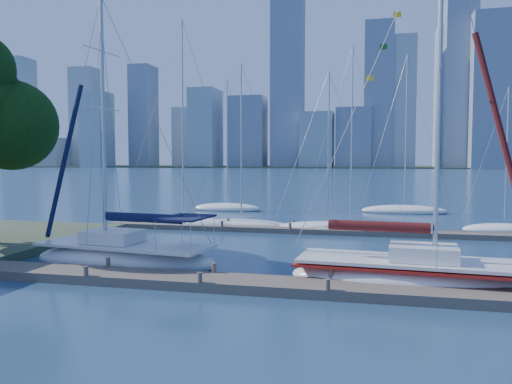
# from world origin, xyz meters

# --- Properties ---
(ground) EXTENTS (700.00, 700.00, 0.00)m
(ground) POSITION_xyz_m (0.00, 0.00, 0.00)
(ground) COLOR #17334A
(ground) RESTS_ON ground
(near_dock) EXTENTS (26.00, 2.00, 0.40)m
(near_dock) POSITION_xyz_m (0.00, 0.00, 0.20)
(near_dock) COLOR #4D4338
(near_dock) RESTS_ON ground
(far_dock) EXTENTS (30.00, 1.80, 0.36)m
(far_dock) POSITION_xyz_m (2.00, 16.00, 0.18)
(far_dock) COLOR #4D4338
(far_dock) RESTS_ON ground
(far_shore) EXTENTS (800.00, 100.00, 1.50)m
(far_shore) POSITION_xyz_m (0.00, 320.00, 0.00)
(far_shore) COLOR #38472D
(far_shore) RESTS_ON ground
(sailboat_navy) EXTENTS (9.73, 4.17, 13.81)m
(sailboat_navy) POSITION_xyz_m (-5.24, 2.88, 1.00)
(sailboat_navy) COLOR silver
(sailboat_navy) RESTS_ON ground
(sailboat_maroon) EXTENTS (9.69, 3.79, 15.64)m
(sailboat_maroon) POSITION_xyz_m (8.00, 1.96, 1.15)
(sailboat_maroon) COLOR silver
(sailboat_maroon) RESTS_ON ground
(bg_boat_0) EXTENTS (9.53, 6.11, 16.24)m
(bg_boat_0) POSITION_xyz_m (-7.63, 16.93, 0.30)
(bg_boat_0) COLOR silver
(bg_boat_0) RESTS_ON ground
(bg_boat_1) EXTENTS (8.00, 3.06, 12.72)m
(bg_boat_1) POSITION_xyz_m (-3.09, 17.30, 0.24)
(bg_boat_1) COLOR silver
(bg_boat_1) RESTS_ON ground
(bg_boat_2) EXTENTS (7.97, 4.35, 11.84)m
(bg_boat_2) POSITION_xyz_m (3.50, 16.81, 0.25)
(bg_boat_2) COLOR silver
(bg_boat_2) RESTS_ON ground
(bg_boat_3) EXTENTS (7.77, 3.17, 13.61)m
(bg_boat_3) POSITION_xyz_m (5.10, 17.46, 0.25)
(bg_boat_3) COLOR silver
(bg_boat_3) RESTS_ON ground
(bg_boat_5) EXTENTS (6.00, 3.51, 10.63)m
(bg_boat_5) POSITION_xyz_m (15.89, 19.39, 0.23)
(bg_boat_5) COLOR silver
(bg_boat_5) RESTS_ON ground
(bg_boat_6) EXTENTS (7.45, 3.88, 13.72)m
(bg_boat_6) POSITION_xyz_m (-7.81, 29.56, 0.28)
(bg_boat_6) COLOR silver
(bg_boat_6) RESTS_ON ground
(bg_boat_7) EXTENTS (8.50, 3.91, 15.64)m
(bg_boat_7) POSITION_xyz_m (9.73, 31.22, 0.29)
(bg_boat_7) COLOR silver
(bg_boat_7) RESTS_ON ground
(skyline) EXTENTS (503.64, 51.31, 124.03)m
(skyline) POSITION_xyz_m (20.05, 290.13, 35.43)
(skyline) COLOR #7C90A1
(skyline) RESTS_ON ground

